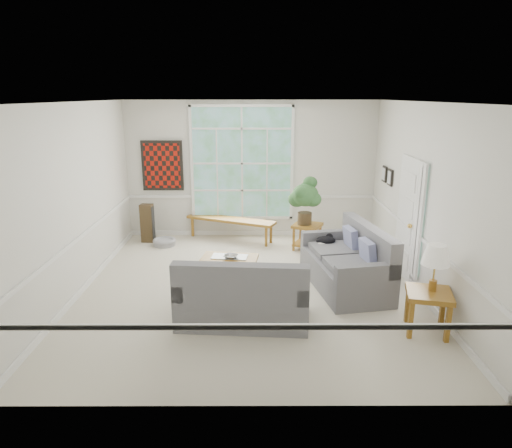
{
  "coord_description": "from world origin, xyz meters",
  "views": [
    {
      "loc": [
        0.08,
        -7.02,
        3.11
      ],
      "look_at": [
        0.1,
        0.2,
        1.05
      ],
      "focal_mm": 32.0,
      "sensor_mm": 36.0,
      "label": 1
    }
  ],
  "objects_px": {
    "loveseat_right": "(345,257)",
    "coffee_table": "(230,267)",
    "side_table": "(427,312)",
    "loveseat_front": "(243,288)",
    "end_table": "(307,237)"
  },
  "relations": [
    {
      "from": "loveseat_right",
      "to": "coffee_table",
      "type": "relative_size",
      "value": 1.97
    },
    {
      "from": "side_table",
      "to": "loveseat_right",
      "type": "bearing_deg",
      "value": 118.62
    },
    {
      "from": "loveseat_right",
      "to": "loveseat_front",
      "type": "height_order",
      "value": "loveseat_right"
    },
    {
      "from": "loveseat_right",
      "to": "end_table",
      "type": "xyz_separation_m",
      "value": [
        -0.41,
        1.94,
        -0.25
      ]
    },
    {
      "from": "side_table",
      "to": "end_table",
      "type": "bearing_deg",
      "value": 109.74
    },
    {
      "from": "coffee_table",
      "to": "end_table",
      "type": "height_order",
      "value": "end_table"
    },
    {
      "from": "loveseat_right",
      "to": "coffee_table",
      "type": "height_order",
      "value": "loveseat_right"
    },
    {
      "from": "loveseat_front",
      "to": "side_table",
      "type": "relative_size",
      "value": 3.1
    },
    {
      "from": "loveseat_right",
      "to": "side_table",
      "type": "bearing_deg",
      "value": -71.7
    },
    {
      "from": "end_table",
      "to": "loveseat_right",
      "type": "bearing_deg",
      "value": -77.95
    },
    {
      "from": "loveseat_right",
      "to": "end_table",
      "type": "height_order",
      "value": "loveseat_right"
    },
    {
      "from": "end_table",
      "to": "loveseat_front",
      "type": "bearing_deg",
      "value": -111.91
    },
    {
      "from": "loveseat_right",
      "to": "loveseat_front",
      "type": "xyz_separation_m",
      "value": [
        -1.66,
        -1.17,
        -0.03
      ]
    },
    {
      "from": "coffee_table",
      "to": "end_table",
      "type": "bearing_deg",
      "value": 51.89
    },
    {
      "from": "loveseat_front",
      "to": "end_table",
      "type": "xyz_separation_m",
      "value": [
        1.25,
        3.11,
        -0.22
      ]
    }
  ]
}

